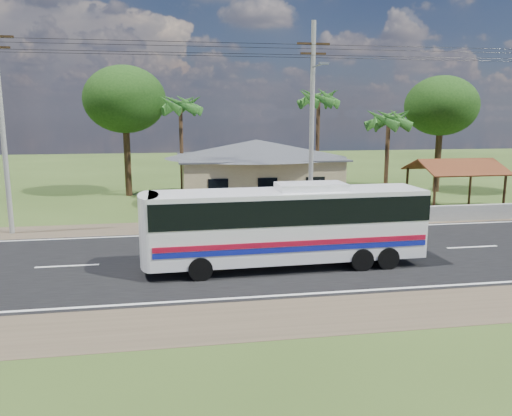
{
  "coord_description": "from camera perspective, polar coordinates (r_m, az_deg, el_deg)",
  "views": [
    {
      "loc": [
        -4.58,
        -20.49,
        6.13
      ],
      "look_at": [
        -1.03,
        1.0,
        1.99
      ],
      "focal_mm": 35.0,
      "sensor_mm": 36.0,
      "label": 1
    }
  ],
  "objects": [
    {
      "name": "palm_far",
      "position": [
        36.5,
        -8.65,
        11.49
      ],
      "size": [
        2.8,
        2.8,
        7.7
      ],
      "color": "#47301E",
      "rests_on": "ground"
    },
    {
      "name": "tree_behind_house",
      "position": [
        38.65,
        -14.78,
        11.87
      ],
      "size": [
        6.0,
        6.0,
        9.61
      ],
      "color": "#47301E",
      "rests_on": "ground"
    },
    {
      "name": "coach_bus",
      "position": [
        19.95,
        3.76,
        -1.36
      ],
      "size": [
        11.04,
        2.63,
        3.41
      ],
      "rotation": [
        0.0,
        0.0,
        0.03
      ],
      "color": "white",
      "rests_on": "ground"
    },
    {
      "name": "concrete_barrier",
      "position": [
        31.43,
        22.66,
        -0.5
      ],
      "size": [
        7.0,
        0.3,
        0.9
      ],
      "primitive_type": "cube",
      "color": "#9E9E99",
      "rests_on": "ground"
    },
    {
      "name": "house",
      "position": [
        34.13,
        0.08,
        4.89
      ],
      "size": [
        12.4,
        10.0,
        5.0
      ],
      "color": "tan",
      "rests_on": "ground"
    },
    {
      "name": "palm_mid",
      "position": [
        37.53,
        7.16,
        12.24
      ],
      "size": [
        2.8,
        2.8,
        8.2
      ],
      "color": "#47301E",
      "rests_on": "ground"
    },
    {
      "name": "utility_poles",
      "position": [
        27.93,
        5.75,
        9.96
      ],
      "size": [
        32.8,
        2.22,
        11.0
      ],
      "color": "#9E9E99",
      "rests_on": "ground"
    },
    {
      "name": "ground",
      "position": [
        21.87,
        3.11,
        -5.54
      ],
      "size": [
        120.0,
        120.0,
        0.0
      ],
      "primitive_type": "plane",
      "color": "#2D4318",
      "rests_on": "ground"
    },
    {
      "name": "waiting_shed",
      "position": [
        34.07,
        21.8,
        4.26
      ],
      "size": [
        5.2,
        4.48,
        3.35
      ],
      "color": "#3B2915",
      "rests_on": "ground"
    },
    {
      "name": "palm_near",
      "position": [
        34.5,
        14.93,
        9.7
      ],
      "size": [
        2.8,
        2.8,
        6.7
      ],
      "color": "#47301E",
      "rests_on": "ground"
    },
    {
      "name": "motorcycle",
      "position": [
        29.35,
        7.57,
        -0.5
      ],
      "size": [
        1.81,
        0.99,
        0.9
      ],
      "primitive_type": "imported",
      "rotation": [
        0.0,
        0.0,
        1.33
      ],
      "color": "black",
      "rests_on": "ground"
    },
    {
      "name": "tree_behind_shed",
      "position": [
        41.9,
        20.42,
        10.85
      ],
      "size": [
        5.6,
        5.6,
        9.02
      ],
      "color": "#47301E",
      "rests_on": "ground"
    },
    {
      "name": "road",
      "position": [
        21.87,
        3.11,
        -5.52
      ],
      "size": [
        120.0,
        16.0,
        0.03
      ],
      "color": "black",
      "rests_on": "ground"
    }
  ]
}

